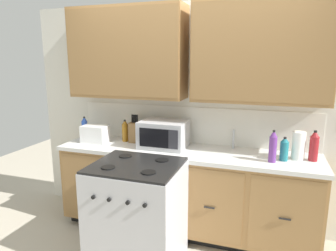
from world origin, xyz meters
TOP-DOWN VIEW (x-y plane):
  - ground_plane at (0.00, 0.00)m, footprint 8.00×8.00m
  - wall_unit at (0.00, 0.50)m, footprint 3.82×0.40m
  - counter_run at (0.00, 0.30)m, footprint 2.65×0.64m
  - stove_range at (-0.26, -0.33)m, footprint 0.76×0.68m
  - microwave at (-0.24, 0.33)m, footprint 0.48×0.37m
  - toaster at (-1.02, 0.27)m, footprint 0.28×0.18m
  - knife_block at (-0.61, 0.43)m, footprint 0.11×0.14m
  - sink_faucet at (0.46, 0.51)m, footprint 0.02×0.02m
  - paper_towel_roll at (1.07, 0.35)m, footprint 0.12×0.12m
  - bottle_amber at (-0.73, 0.42)m, footprint 0.07×0.07m
  - bottle_violet at (0.84, 0.19)m, footprint 0.07×0.07m
  - bottle_red at (1.20, 0.34)m, footprint 0.08×0.08m
  - bottle_blue at (-1.23, 0.38)m, footprint 0.07×0.07m
  - bottle_teal at (0.95, 0.27)m, footprint 0.08×0.08m

SIDE VIEW (x-z plane):
  - ground_plane at x=0.00m, z-range 0.00..0.00m
  - counter_run at x=0.00m, z-range 0.01..0.92m
  - stove_range at x=-0.26m, z-range 0.00..0.95m
  - toaster at x=-1.02m, z-range 0.91..1.10m
  - sink_faucet at x=0.46m, z-range 0.91..1.11m
  - bottle_teal at x=0.95m, z-range 0.91..1.13m
  - knife_block at x=-0.61m, z-range 0.87..1.18m
  - bottle_amber at x=-0.73m, z-range 0.91..1.15m
  - bottle_blue at x=-1.23m, z-range 0.91..1.17m
  - paper_towel_roll at x=1.07m, z-range 0.91..1.17m
  - bottle_red at x=1.20m, z-range 0.91..1.19m
  - microwave at x=-0.24m, z-range 0.91..1.19m
  - bottle_violet at x=0.84m, z-range 0.91..1.20m
  - wall_unit at x=0.00m, z-range 0.43..2.84m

